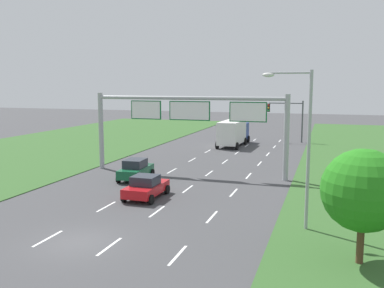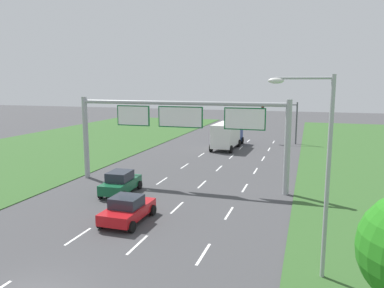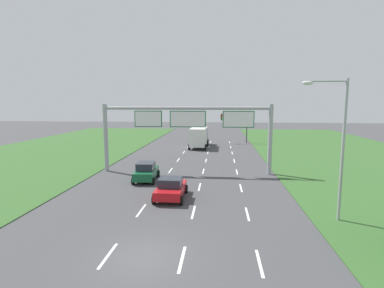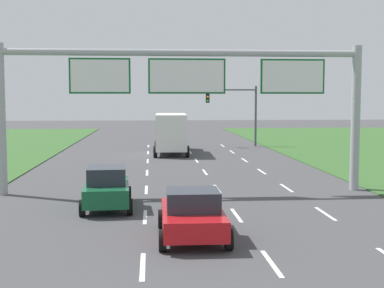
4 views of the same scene
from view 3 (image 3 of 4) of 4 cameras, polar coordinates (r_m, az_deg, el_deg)
The scene contains 10 objects.
ground_plane at distance 14.99m, azimuth -9.02°, elevation -20.54°, with size 200.00×200.00×0.00m, color #424244.
lane_dashes_inner_left at distance 26.27m, azimuth -6.27°, elevation -7.92°, with size 0.14×62.40×0.01m.
lane_dashes_inner_right at distance 25.81m, azimuth 1.45°, elevation -8.16°, with size 0.14×62.40×0.01m.
lane_dashes_slip at distance 25.83m, azimuth 9.30°, elevation -8.25°, with size 0.14×62.40×0.01m.
car_near_red at distance 28.03m, azimuth -8.73°, elevation -5.19°, with size 2.21×4.08×1.71m.
car_lead_silver at distance 22.72m, azimuth -4.06°, elevation -8.39°, with size 2.21×3.97×1.58m.
box_truck at distance 48.59m, azimuth 1.38°, elevation 1.44°, with size 2.85×8.26×3.22m.
sign_gantry at distance 30.21m, azimuth -0.80°, elevation 3.72°, with size 17.24×0.44×7.00m.
traffic_light_mast at distance 54.01m, azimuth 8.37°, elevation 4.26°, with size 4.76×0.49×5.60m.
street_lamp at distance 19.50m, azimuth 25.87°, elevation 1.07°, with size 2.61×0.32×8.50m.
Camera 3 is at (3.39, -12.77, 7.09)m, focal length 28.00 mm.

